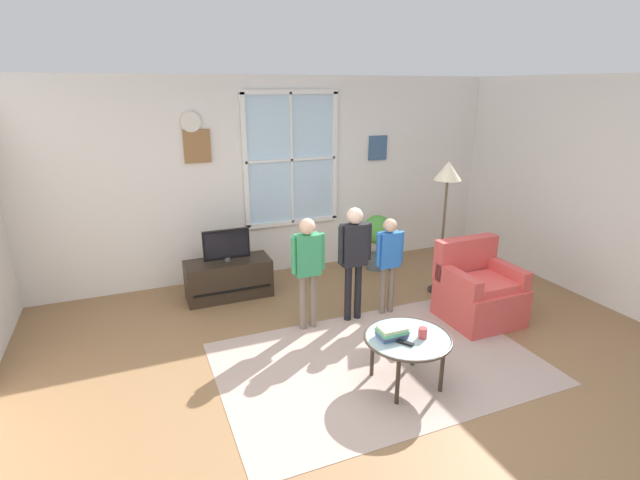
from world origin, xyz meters
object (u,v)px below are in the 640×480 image
Objects in this scene: armchair at (478,291)px; floor_lamp at (447,184)px; book_stack at (392,332)px; remote_near_books at (405,330)px; television at (226,245)px; remote_near_cup at (405,343)px; person_black_shirt at (354,251)px; potted_plant_by_window at (377,236)px; tv_stand at (229,279)px; cup at (423,333)px; person_green_shirt at (308,261)px; person_blue_shirt at (389,255)px; coffee_table at (408,340)px.

floor_lamp reaches higher than armchair.
book_stack is 1.70× the size of remote_near_books.
television is 0.34× the size of floor_lamp.
person_black_shirt reaches higher than remote_near_cup.
potted_plant_by_window reaches higher than remote_near_cup.
remote_near_cup is 1.39m from person_black_shirt.
remote_near_books is 1.00× the size of remote_near_cup.
book_stack reaches higher than tv_stand.
armchair reaches higher than tv_stand.
book_stack is 2.31m from floor_lamp.
person_green_shirt is at bearing 112.29° from cup.
tv_stand is 2.65m from remote_near_cup.
person_black_shirt is at bearing -168.93° from floor_lamp.
tv_stand is at bearing 144.40° from person_blue_shirt.
person_blue_shirt is (0.53, 1.24, 0.28)m from coffee_table.
person_green_shirt is at bearing 111.84° from remote_near_books.
remote_near_books is 1.28m from person_green_shirt.
person_blue_shirt is at bearing 149.52° from armchair.
tv_stand is at bearing 111.45° from remote_near_cup.
person_green_shirt reaches higher than remote_near_books.
cup is at bearing -26.57° from coffee_table.
armchair is at bearing -33.87° from tv_stand.
person_green_shirt is 0.53m from person_black_shirt.
remote_near_books is (-0.08, 0.16, -0.04)m from cup.
floor_lamp is (1.57, 1.46, 0.87)m from book_stack.
person_black_shirt is at bearing 90.28° from cup.
person_blue_shirt is at bearing 61.23° from book_stack.
remote_near_cup is 1.42m from person_green_shirt.
television is 0.64× the size of armchair.
cup is 0.08× the size of person_green_shirt.
person_blue_shirt is at bearing 66.99° from coffee_table.
person_blue_shirt is at bearing -35.60° from tv_stand.
armchair is at bearing -30.48° from person_blue_shirt.
television is at bearing 118.94° from person_green_shirt.
person_blue_shirt reaches higher than television.
floor_lamp is at bearing 46.39° from coffee_table.
remote_near_books is 0.11× the size of person_green_shirt.
book_stack is 1.70× the size of remote_near_cup.
person_green_shirt is (-0.46, 1.15, 0.30)m from remote_near_books.
person_blue_shirt reaches higher than potted_plant_by_window.
armchair is at bearing -21.71° from person_black_shirt.
television is 6.03× the size of cup.
tv_stand is 2.15m from potted_plant_by_window.
person_green_shirt is 1.98m from floor_lamp.
remote_near_books is (1.08, -2.26, 0.23)m from tv_stand.
person_blue_shirt is at bearing 65.50° from remote_near_cup.
book_stack is 2.74m from potted_plant_by_window.
television is 2.72m from floor_lamp.
person_black_shirt is 1.48m from floor_lamp.
person_green_shirt is 0.74× the size of floor_lamp.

